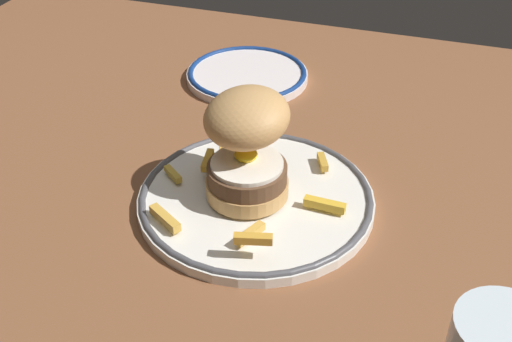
% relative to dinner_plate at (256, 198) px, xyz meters
% --- Properties ---
extents(ground_plane, '(1.40, 1.05, 0.04)m').
position_rel_dinner_plate_xyz_m(ground_plane, '(0.03, 0.01, -0.03)').
color(ground_plane, brown).
extents(dinner_plate, '(0.27, 0.27, 0.02)m').
position_rel_dinner_plate_xyz_m(dinner_plate, '(0.00, 0.00, 0.00)').
color(dinner_plate, white).
rests_on(dinner_plate, ground_plane).
extents(burger, '(0.13, 0.14, 0.12)m').
position_rel_dinner_plate_xyz_m(burger, '(-0.01, 0.00, 0.07)').
color(burger, tan).
rests_on(burger, dinner_plate).
extents(fries_pile, '(0.22, 0.24, 0.03)m').
position_rel_dinner_plate_xyz_m(fries_pile, '(-0.02, 0.01, 0.02)').
color(fries_pile, gold).
rests_on(fries_pile, dinner_plate).
extents(side_plate, '(0.19, 0.19, 0.02)m').
position_rel_dinner_plate_xyz_m(side_plate, '(-0.11, 0.29, -0.00)').
color(side_plate, white).
rests_on(side_plate, ground_plane).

